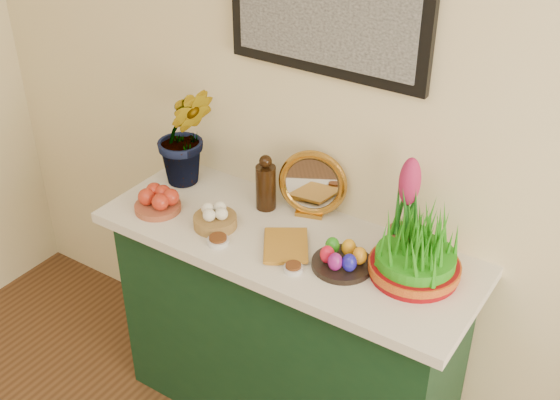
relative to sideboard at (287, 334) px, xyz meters
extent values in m
cube|color=beige|center=(0.32, 0.25, 0.93)|extent=(4.00, 0.04, 2.70)
cube|color=#12321B|center=(0.00, 0.00, 0.00)|extent=(1.30, 0.45, 0.85)
cube|color=beige|center=(0.00, 0.00, 0.45)|extent=(1.40, 0.55, 0.04)
imported|color=#1E6A1C|center=(-0.54, 0.11, 0.74)|extent=(0.36, 0.35, 0.55)
cylinder|color=#9B4B31|center=(-0.51, -0.12, 0.48)|extent=(0.18, 0.18, 0.02)
cylinder|color=olive|center=(-0.26, -0.09, 0.49)|extent=(0.21, 0.21, 0.04)
cylinder|color=black|center=(-0.17, 0.12, 0.55)|extent=(0.08, 0.08, 0.17)
sphere|color=black|center=(-0.17, 0.12, 0.66)|extent=(0.05, 0.05, 0.05)
cube|color=#B4802F|center=(-0.01, 0.17, 0.47)|extent=(0.11, 0.08, 0.02)
torus|color=#B4802F|center=(-0.01, 0.18, 0.59)|extent=(0.26, 0.13, 0.26)
cylinder|color=silver|center=(-0.01, 0.18, 0.59)|extent=(0.19, 0.08, 0.20)
imported|color=#B07722|center=(-0.03, -0.11, 0.48)|extent=(0.22, 0.24, 0.03)
cylinder|color=silver|center=(-0.18, -0.17, 0.47)|extent=(0.08, 0.08, 0.02)
cylinder|color=#592D14|center=(-0.18, -0.17, 0.49)|extent=(0.06, 0.06, 0.01)
cylinder|color=silver|center=(0.12, -0.16, 0.47)|extent=(0.07, 0.07, 0.02)
cylinder|color=#592D14|center=(0.12, -0.16, 0.49)|extent=(0.05, 0.05, 0.01)
cylinder|color=black|center=(0.25, -0.05, 0.48)|extent=(0.27, 0.27, 0.02)
ellipsoid|color=red|center=(0.21, -0.08, 0.52)|extent=(0.05, 0.05, 0.06)
ellipsoid|color=#1C18AD|center=(0.29, -0.08, 0.52)|extent=(0.05, 0.05, 0.06)
ellipsoid|color=orange|center=(0.25, -0.01, 0.52)|extent=(0.05, 0.05, 0.06)
ellipsoid|color=#278E19|center=(0.20, -0.03, 0.52)|extent=(0.05, 0.05, 0.06)
ellipsoid|color=orange|center=(0.30, -0.03, 0.52)|extent=(0.05, 0.05, 0.06)
ellipsoid|color=#871877|center=(0.25, -0.10, 0.52)|extent=(0.05, 0.05, 0.06)
cylinder|color=brown|center=(0.38, 0.14, 0.51)|extent=(0.11, 0.11, 0.09)
ellipsoid|color=#A92151|center=(0.38, 0.14, 0.75)|extent=(0.07, 0.07, 0.17)
cylinder|color=maroon|center=(0.47, 0.04, 0.49)|extent=(0.29, 0.29, 0.05)
cylinder|color=maroon|center=(0.47, 0.04, 0.50)|extent=(0.30, 0.30, 0.03)
camera|label=1|loc=(1.10, -1.73, 1.89)|focal=45.00mm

